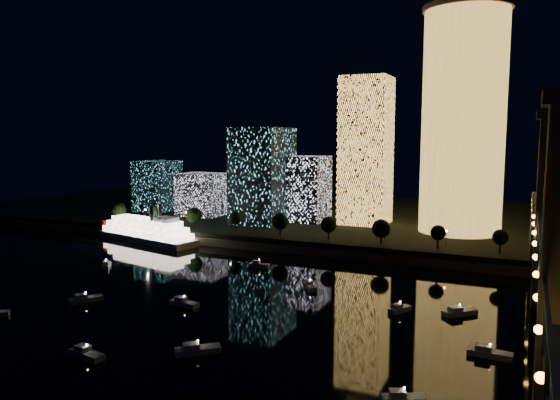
# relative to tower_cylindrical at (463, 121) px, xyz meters

# --- Properties ---
(ground) EXTENTS (520.00, 520.00, 0.00)m
(ground) POSITION_rel_tower_cylindrical_xyz_m (-32.81, -125.23, -49.58)
(ground) COLOR black
(ground) RESTS_ON ground
(far_bank) EXTENTS (420.00, 160.00, 5.00)m
(far_bank) POSITION_rel_tower_cylindrical_xyz_m (-32.81, 34.77, -47.08)
(far_bank) COLOR black
(far_bank) RESTS_ON ground
(seawall) EXTENTS (420.00, 6.00, 3.00)m
(seawall) POSITION_rel_tower_cylindrical_xyz_m (-32.81, -43.23, -48.08)
(seawall) COLOR #6B5E4C
(seawall) RESTS_ON ground
(tower_cylindrical) EXTENTS (34.00, 34.00, 88.92)m
(tower_cylindrical) POSITION_rel_tower_cylindrical_xyz_m (0.00, 0.00, 0.00)
(tower_cylindrical) COLOR #FFB951
(tower_cylindrical) RESTS_ON far_bank
(tower_rectangular) EXTENTS (20.16, 20.16, 64.14)m
(tower_rectangular) POSITION_rel_tower_cylindrical_xyz_m (-40.81, 5.28, -12.51)
(tower_rectangular) COLOR #FFB951
(tower_rectangular) RESTS_ON far_bank
(midrise_blocks) EXTENTS (101.49, 36.32, 42.40)m
(midrise_blocks) POSITION_rel_tower_cylindrical_xyz_m (-96.92, -3.91, -27.95)
(midrise_blocks) COLOR white
(midrise_blocks) RESTS_ON far_bank
(riverboat) EXTENTS (55.51, 23.31, 16.42)m
(riverboat) POSITION_rel_tower_cylindrical_xyz_m (-121.37, -47.66, -45.37)
(riverboat) COLOR silver
(riverboat) RESTS_ON ground
(motorboats) EXTENTS (129.51, 84.53, 2.78)m
(motorboats) POSITION_rel_tower_cylindrical_xyz_m (-37.65, -115.23, -48.77)
(motorboats) COLOR silver
(motorboats) RESTS_ON ground
(esplanade_trees) EXTENTS (165.91, 6.80, 8.90)m
(esplanade_trees) POSITION_rel_tower_cylindrical_xyz_m (-68.26, -37.23, -39.11)
(esplanade_trees) COLOR black
(esplanade_trees) RESTS_ON far_bank
(street_lamps) EXTENTS (132.70, 0.70, 5.65)m
(street_lamps) POSITION_rel_tower_cylindrical_xyz_m (-66.81, -31.23, -40.56)
(street_lamps) COLOR black
(street_lamps) RESTS_ON far_bank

